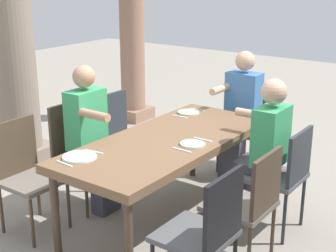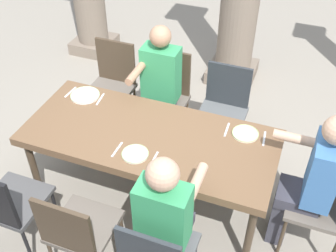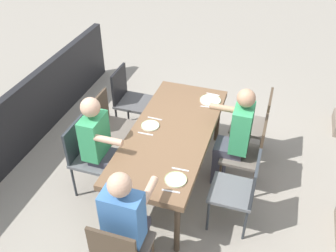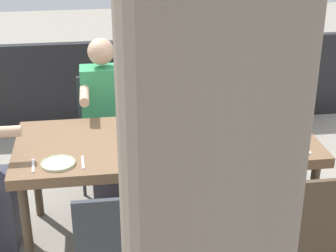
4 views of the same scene
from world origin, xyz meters
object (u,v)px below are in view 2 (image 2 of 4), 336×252
Objects in this scene: chair_west_south at (5,203)px; chair_mid_south at (77,229)px; chair_head_east at (330,203)px; chair_mid_north at (166,92)px; dining_table at (150,140)px; diner_man_white at (310,181)px; plate_2 at (245,133)px; diner_guest_third at (158,89)px; diner_woman_green at (167,218)px; chair_west_north at (112,81)px; chair_east_north at (224,106)px; plate_0 at (85,95)px; plate_1 at (135,154)px.

chair_mid_south is (0.59, 0.00, -0.04)m from chair_west_south.
chair_mid_north is at bearing 152.04° from chair_head_east.
chair_west_south reaches higher than dining_table.
dining_table is 0.89m from chair_mid_south.
diner_man_white reaches higher than plate_2.
diner_guest_third is at bearing 155.10° from diner_man_white.
diner_guest_third is (-0.20, 0.67, 0.01)m from dining_table.
diner_man_white is at bearing -24.90° from diner_guest_third.
diner_guest_third is (0.58, 1.53, 0.14)m from chair_west_south.
diner_guest_third is (-1.44, 0.67, 0.00)m from diner_man_white.
plate_2 is (0.31, 0.93, 0.07)m from diner_woman_green.
chair_west_south is 1.01× the size of chair_mid_north.
chair_west_south reaches higher than chair_west_north.
chair_mid_south is 1.81m from chair_east_north.
dining_table is at bearing -47.74° from chair_west_north.
chair_mid_south is at bearing -149.20° from diner_man_white.
chair_mid_north is 0.72× the size of diner_man_white.
chair_head_east is 1.76m from diner_guest_third.
plate_0 is at bearing 115.57° from chair_mid_south.
chair_west_north is 0.59m from chair_mid_north.
chair_mid_south is 0.70× the size of diner_woman_green.
chair_mid_south is 4.18× the size of plate_2.
chair_head_east is at bearing -22.51° from diner_guest_third.
diner_guest_third reaches higher than plate_2.
diner_guest_third is at bearing -90.92° from chair_mid_north.
diner_guest_third is at bearing 114.13° from diner_woman_green.
diner_guest_third reaches higher than diner_woman_green.
plate_2 is at bearing -62.17° from chair_east_north.
chair_east_north is 1.21m from diner_man_white.
chair_west_south is 4.59× the size of plate_1.
plate_0 is 1.26× the size of plate_1.
chair_mid_north is 0.83m from plate_0.
chair_mid_south is 0.99× the size of chair_east_north.
chair_west_north is at bearing 108.94° from chair_mid_south.
chair_mid_south is (0.00, -1.71, -0.01)m from chair_mid_north.
chair_west_north is 2.21m from diner_man_white.
plate_0 is at bearing 87.55° from chair_west_south.
chair_mid_south reaches higher than plate_1.
chair_mid_north reaches higher than plate_2.
dining_table is 1.44m from chair_head_east.
chair_west_north is 1.71m from chair_west_south.
chair_east_north reaches higher than dining_table.
diner_guest_third reaches higher than dining_table.
diner_woman_green reaches higher than chair_west_north.
chair_mid_north is (0.59, 0.00, 0.00)m from chair_west_north.
chair_mid_south is 0.69× the size of diner_man_white.
chair_west_north reaches higher than chair_head_east.
chair_west_south is 0.59m from chair_mid_south.
chair_mid_north is (-0.19, 0.86, -0.16)m from dining_table.
chair_mid_north is at bearing 149.24° from diner_man_white.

